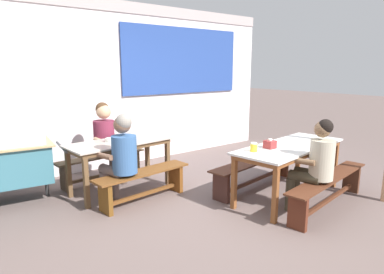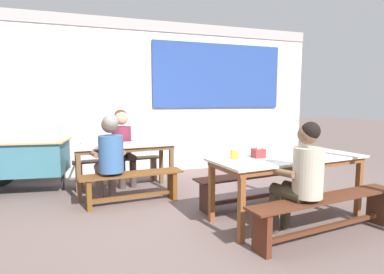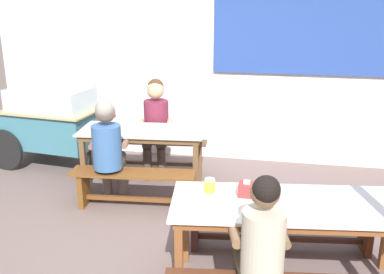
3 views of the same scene
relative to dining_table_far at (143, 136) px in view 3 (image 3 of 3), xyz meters
The scene contains 14 objects.
ground_plane 1.61m from the dining_table_far, 59.27° to the right, with size 40.00×40.00×0.00m, color #6D5B56.
backdrop_wall 1.77m from the dining_table_far, 58.48° to the left, with size 6.74×0.23×2.95m.
dining_table_far is the anchor object (origin of this frame).
dining_table_near 2.43m from the dining_table_far, 43.83° to the right, with size 1.97×0.97×0.75m.
bench_far_back 0.69m from the dining_table_far, 95.40° to the left, with size 1.50×0.39×0.43m.
bench_far_front 0.69m from the dining_table_far, 84.60° to the right, with size 1.42×0.44×0.43m.
bench_near_back 2.05m from the dining_table_far, 33.72° to the right, with size 1.85×0.55×0.43m.
food_cart 1.58m from the dining_table_far, 160.92° to the left, with size 1.70×0.98×1.11m.
person_near_front 2.68m from the dining_table_far, 55.27° to the right, with size 0.46×0.55×1.21m.
person_center_facing 0.51m from the dining_table_far, 87.65° to the left, with size 0.48×0.57×1.27m.
person_left_back_turned 0.58m from the dining_table_far, 114.16° to the right, with size 0.48×0.58×1.24m.
tissue_box 2.13m from the dining_table_far, 49.49° to the right, with size 0.13×0.13×0.13m.
condiment_jar 1.94m from the dining_table_far, 56.06° to the right, with size 0.09×0.09×0.11m.
soup_bowl 0.17m from the dining_table_far, 148.59° to the left, with size 0.16×0.16×0.05m, color silver.
Camera 3 is at (0.84, -3.58, 2.25)m, focal length 40.86 mm.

